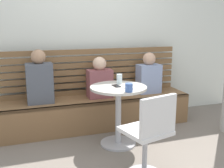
{
  "coord_description": "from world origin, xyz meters",
  "views": [
    {
      "loc": [
        -0.99,
        -2.41,
        1.48
      ],
      "look_at": [
        0.04,
        0.66,
        0.75
      ],
      "focal_mm": 43.7,
      "sensor_mm": 36.0,
      "label": 1
    }
  ],
  "objects_px": {
    "white_chair": "(150,133)",
    "cup_glass_tall": "(119,79)",
    "plate_small": "(130,87)",
    "phone_on_table": "(116,86)",
    "person_child_middle": "(149,75)",
    "booth_bench": "(97,112)",
    "cup_mug_blue": "(129,88)",
    "cafe_table": "(118,104)",
    "person_child_left": "(100,80)",
    "person_adult": "(40,79)"
  },
  "relations": [
    {
      "from": "cup_glass_tall",
      "to": "cafe_table",
      "type": "bearing_deg",
      "value": -114.19
    },
    {
      "from": "booth_bench",
      "to": "plate_small",
      "type": "xyz_separation_m",
      "value": [
        0.2,
        -0.75,
        0.52
      ]
    },
    {
      "from": "cafe_table",
      "to": "person_child_middle",
      "type": "height_order",
      "value": "person_child_middle"
    },
    {
      "from": "cafe_table",
      "to": "phone_on_table",
      "type": "bearing_deg",
      "value": 139.91
    },
    {
      "from": "white_chair",
      "to": "person_child_left",
      "type": "bearing_deg",
      "value": 92.57
    },
    {
      "from": "cup_mug_blue",
      "to": "cup_glass_tall",
      "type": "bearing_deg",
      "value": 84.14
    },
    {
      "from": "person_child_middle",
      "to": "cup_glass_tall",
      "type": "height_order",
      "value": "person_child_middle"
    },
    {
      "from": "person_child_middle",
      "to": "cup_mug_blue",
      "type": "xyz_separation_m",
      "value": [
        -0.71,
        -0.96,
        0.08
      ]
    },
    {
      "from": "person_child_left",
      "to": "plate_small",
      "type": "height_order",
      "value": "person_child_left"
    },
    {
      "from": "booth_bench",
      "to": "person_child_left",
      "type": "bearing_deg",
      "value": 11.39
    },
    {
      "from": "cafe_table",
      "to": "person_child_left",
      "type": "distance_m",
      "value": 0.68
    },
    {
      "from": "person_child_middle",
      "to": "cup_mug_blue",
      "type": "distance_m",
      "value": 1.2
    },
    {
      "from": "booth_bench",
      "to": "cup_mug_blue",
      "type": "bearing_deg",
      "value": -83.27
    },
    {
      "from": "cup_mug_blue",
      "to": "person_child_left",
      "type": "bearing_deg",
      "value": 93.99
    },
    {
      "from": "booth_bench",
      "to": "cup_mug_blue",
      "type": "height_order",
      "value": "cup_mug_blue"
    },
    {
      "from": "white_chair",
      "to": "cup_mug_blue",
      "type": "height_order",
      "value": "white_chair"
    },
    {
      "from": "person_adult",
      "to": "cup_mug_blue",
      "type": "height_order",
      "value": "person_adult"
    },
    {
      "from": "person_adult",
      "to": "cup_mug_blue",
      "type": "bearing_deg",
      "value": -46.11
    },
    {
      "from": "booth_bench",
      "to": "cafe_table",
      "type": "bearing_deg",
      "value": -82.12
    },
    {
      "from": "white_chair",
      "to": "phone_on_table",
      "type": "height_order",
      "value": "white_chair"
    },
    {
      "from": "white_chair",
      "to": "person_adult",
      "type": "xyz_separation_m",
      "value": [
        -0.89,
        1.45,
        0.29
      ]
    },
    {
      "from": "cafe_table",
      "to": "person_child_left",
      "type": "bearing_deg",
      "value": 93.95
    },
    {
      "from": "cafe_table",
      "to": "white_chair",
      "type": "height_order",
      "value": "white_chair"
    },
    {
      "from": "person_adult",
      "to": "plate_small",
      "type": "relative_size",
      "value": 4.17
    },
    {
      "from": "white_chair",
      "to": "person_child_left",
      "type": "height_order",
      "value": "person_child_left"
    },
    {
      "from": "person_child_middle",
      "to": "cup_glass_tall",
      "type": "bearing_deg",
      "value": -141.27
    },
    {
      "from": "person_child_middle",
      "to": "booth_bench",
      "type": "bearing_deg",
      "value": -177.75
    },
    {
      "from": "person_child_middle",
      "to": "cup_mug_blue",
      "type": "bearing_deg",
      "value": -126.57
    },
    {
      "from": "person_adult",
      "to": "cup_glass_tall",
      "type": "bearing_deg",
      "value": -28.18
    },
    {
      "from": "person_child_left",
      "to": "cafe_table",
      "type": "bearing_deg",
      "value": -86.05
    },
    {
      "from": "cafe_table",
      "to": "person_child_left",
      "type": "xyz_separation_m",
      "value": [
        -0.05,
        0.65,
        0.17
      ]
    },
    {
      "from": "person_child_middle",
      "to": "phone_on_table",
      "type": "height_order",
      "value": "person_child_middle"
    },
    {
      "from": "white_chair",
      "to": "cup_glass_tall",
      "type": "xyz_separation_m",
      "value": [
        0.04,
        0.95,
        0.34
      ]
    },
    {
      "from": "booth_bench",
      "to": "phone_on_table",
      "type": "distance_m",
      "value": 0.82
    },
    {
      "from": "plate_small",
      "to": "phone_on_table",
      "type": "bearing_deg",
      "value": 136.92
    },
    {
      "from": "cup_glass_tall",
      "to": "phone_on_table",
      "type": "xyz_separation_m",
      "value": [
        -0.08,
        -0.12,
        -0.06
      ]
    },
    {
      "from": "cafe_table",
      "to": "person_child_middle",
      "type": "distance_m",
      "value": 1.01
    },
    {
      "from": "cup_mug_blue",
      "to": "cup_glass_tall",
      "type": "height_order",
      "value": "cup_glass_tall"
    },
    {
      "from": "white_chair",
      "to": "cup_glass_tall",
      "type": "bearing_deg",
      "value": 87.43
    },
    {
      "from": "white_chair",
      "to": "plate_small",
      "type": "height_order",
      "value": "white_chair"
    },
    {
      "from": "person_child_left",
      "to": "cup_glass_tall",
      "type": "height_order",
      "value": "person_child_left"
    },
    {
      "from": "white_chair",
      "to": "phone_on_table",
      "type": "distance_m",
      "value": 0.88
    },
    {
      "from": "white_chair",
      "to": "person_child_left",
      "type": "distance_m",
      "value": 1.48
    },
    {
      "from": "booth_bench",
      "to": "person_child_middle",
      "type": "distance_m",
      "value": 0.95
    },
    {
      "from": "person_adult",
      "to": "cup_glass_tall",
      "type": "distance_m",
      "value": 1.06
    },
    {
      "from": "cafe_table",
      "to": "plate_small",
      "type": "height_order",
      "value": "plate_small"
    },
    {
      "from": "plate_small",
      "to": "phone_on_table",
      "type": "xyz_separation_m",
      "value": [
        -0.13,
        0.12,
        -0.0
      ]
    },
    {
      "from": "person_child_left",
      "to": "phone_on_table",
      "type": "relative_size",
      "value": 4.14
    },
    {
      "from": "person_child_left",
      "to": "plate_small",
      "type": "bearing_deg",
      "value": -78.42
    },
    {
      "from": "cafe_table",
      "to": "cup_glass_tall",
      "type": "relative_size",
      "value": 6.17
    }
  ]
}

